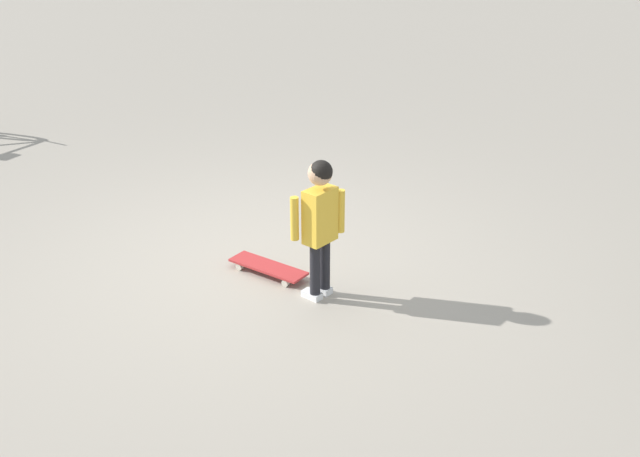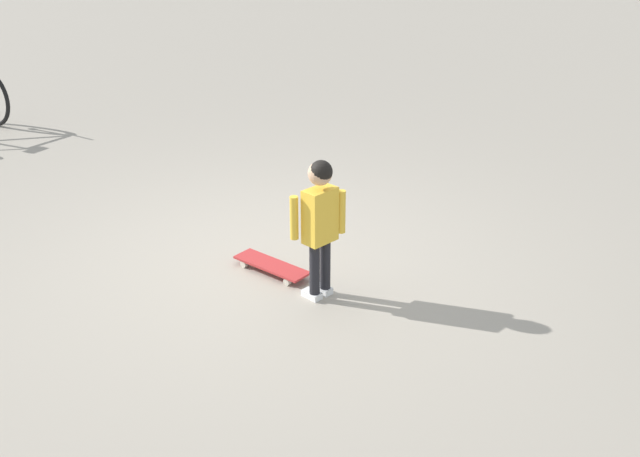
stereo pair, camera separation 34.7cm
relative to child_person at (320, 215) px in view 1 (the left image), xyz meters
The scene contains 3 objects.
ground_plane 0.99m from the child_person, 37.14° to the left, with size 50.00×50.00×0.00m, color #9E9384.
child_person is the anchor object (origin of this frame).
skateboard 0.80m from the child_person, 46.88° to the left, with size 0.55×0.63×0.07m.
Camera 1 is at (-5.49, -0.24, 2.81)m, focal length 42.95 mm.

